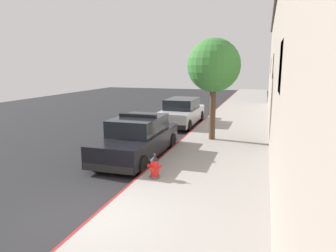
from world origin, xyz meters
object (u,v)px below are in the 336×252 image
object	(u,v)px
parked_car_silver_ahead	(181,112)
fire_hydrant	(155,167)
police_cruiser	(138,138)
street_tree	(214,66)

from	to	relation	value
parked_car_silver_ahead	fire_hydrant	distance (m)	9.48
police_cruiser	fire_hydrant	distance (m)	2.79
police_cruiser	fire_hydrant	world-z (taller)	police_cruiser
street_tree	police_cruiser	bearing A→B (deg)	-126.01
parked_car_silver_ahead	fire_hydrant	world-z (taller)	parked_car_silver_ahead
police_cruiser	street_tree	distance (m)	4.82
police_cruiser	fire_hydrant	xyz separation A→B (m)	(1.52, -2.33, -0.24)
police_cruiser	parked_car_silver_ahead	size ratio (longest dim) A/B	1.00
fire_hydrant	street_tree	distance (m)	6.34
police_cruiser	parked_car_silver_ahead	distance (m)	7.00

